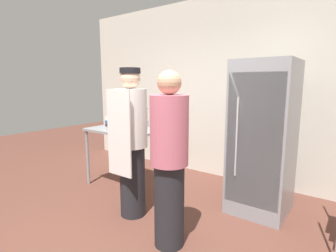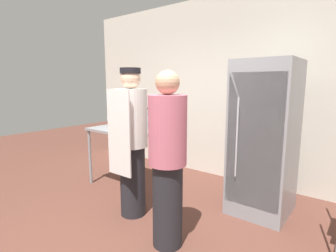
# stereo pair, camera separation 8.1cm
# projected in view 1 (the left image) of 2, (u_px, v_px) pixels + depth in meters

# --- Properties ---
(ground_plane) EXTENTS (14.00, 14.00, 0.00)m
(ground_plane) POSITION_uv_depth(u_px,v_px,m) (130.00, 249.00, 2.53)
(ground_plane) COLOR brown
(back_wall) EXTENTS (6.40, 0.12, 2.98)m
(back_wall) POSITION_uv_depth(u_px,v_px,m) (235.00, 89.00, 4.23)
(back_wall) COLOR silver
(back_wall) RESTS_ON ground_plane
(refrigerator) EXTENTS (0.67, 0.76, 1.85)m
(refrigerator) POSITION_uv_depth(u_px,v_px,m) (263.00, 138.00, 3.19)
(refrigerator) COLOR gray
(refrigerator) RESTS_ON ground_plane
(prep_counter) EXTENTS (1.10, 0.76, 0.90)m
(prep_counter) POSITION_uv_depth(u_px,v_px,m) (126.00, 135.00, 4.02)
(prep_counter) COLOR gray
(prep_counter) RESTS_ON ground_plane
(donut_box) EXTENTS (0.26, 0.24, 0.28)m
(donut_box) POSITION_uv_depth(u_px,v_px,m) (121.00, 127.00, 3.84)
(donut_box) COLOR white
(donut_box) RESTS_ON prep_counter
(blender_pitcher) EXTENTS (0.13, 0.13, 0.30)m
(blender_pitcher) POSITION_uv_depth(u_px,v_px,m) (144.00, 118.00, 4.13)
(blender_pitcher) COLOR #99999E
(blender_pitcher) RESTS_ON prep_counter
(binder_stack) EXTENTS (0.30, 0.26, 0.15)m
(binder_stack) POSITION_uv_depth(u_px,v_px,m) (117.00, 122.00, 4.20)
(binder_stack) COLOR #232328
(binder_stack) RESTS_ON prep_counter
(person_baker) EXTENTS (0.37, 0.39, 1.76)m
(person_baker) POSITION_uv_depth(u_px,v_px,m) (131.00, 141.00, 3.06)
(person_baker) COLOR #232328
(person_baker) RESTS_ON ground_plane
(person_customer) EXTENTS (0.36, 0.36, 1.70)m
(person_customer) POSITION_uv_depth(u_px,v_px,m) (169.00, 160.00, 2.48)
(person_customer) COLOR #232328
(person_customer) RESTS_ON ground_plane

